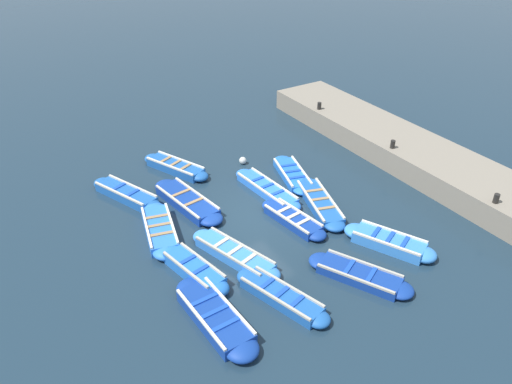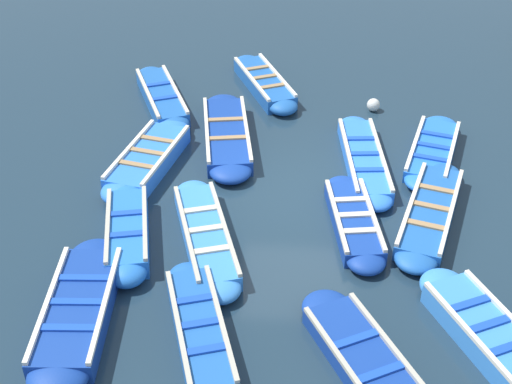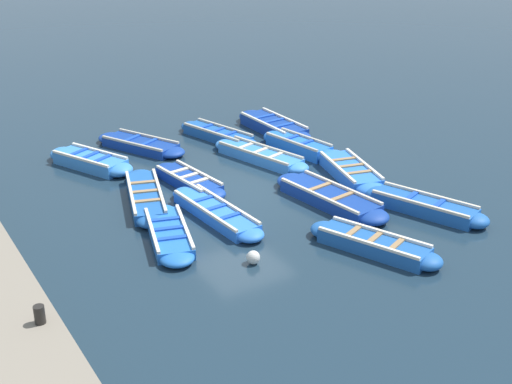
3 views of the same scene
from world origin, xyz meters
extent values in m
plane|color=#1C303F|center=(0.00, 0.00, 0.00)|extent=(120.00, 120.00, 0.00)
cube|color=navy|center=(1.08, -4.72, 0.15)|extent=(1.99, 2.72, 0.29)
ellipsoid|color=navy|center=(1.66, -5.87, 0.15)|extent=(1.16, 1.17, 0.29)
ellipsoid|color=navy|center=(0.49, -3.57, 0.15)|extent=(1.16, 1.17, 0.29)
cube|color=#B2AD9E|center=(1.45, -4.53, 0.33)|extent=(1.21, 2.29, 0.07)
cube|color=#B2AD9E|center=(0.70, -4.91, 0.33)|extent=(1.21, 2.29, 0.07)
cube|color=#1947B7|center=(1.24, -5.05, 0.31)|extent=(0.79, 0.49, 0.04)
cube|color=#1947B7|center=(0.91, -4.39, 0.31)|extent=(0.79, 0.49, 0.04)
cube|color=#1E59AD|center=(-1.57, -4.23, 0.16)|extent=(1.49, 2.79, 0.32)
ellipsoid|color=#1E59AD|center=(-1.19, -5.51, 0.16)|extent=(0.88, 0.89, 0.32)
ellipsoid|color=#1E59AD|center=(-1.95, -2.94, 0.16)|extent=(0.88, 0.89, 0.32)
cube|color=#B2AD9E|center=(-1.24, -4.13, 0.36)|extent=(0.82, 2.54, 0.07)
cube|color=#B2AD9E|center=(-1.89, -4.33, 0.36)|extent=(0.82, 2.54, 0.07)
cube|color=#1947B7|center=(-1.41, -4.78, 0.34)|extent=(0.68, 0.32, 0.04)
cube|color=#1947B7|center=(-1.57, -4.23, 0.34)|extent=(0.68, 0.32, 0.04)
cube|color=#1947B7|center=(-1.73, -3.68, 0.34)|extent=(0.68, 0.32, 0.04)
cube|color=navy|center=(-1.72, 1.98, 0.17)|extent=(1.43, 3.14, 0.34)
ellipsoid|color=navy|center=(-1.50, 0.49, 0.17)|extent=(1.04, 1.07, 0.34)
ellipsoid|color=navy|center=(-1.94, 3.48, 0.17)|extent=(1.04, 1.07, 0.34)
cube|color=beige|center=(-1.26, 2.05, 0.38)|extent=(0.51, 2.95, 0.07)
cube|color=beige|center=(-2.17, 1.92, 0.38)|extent=(0.51, 2.95, 0.07)
cube|color=#9E7A51|center=(-1.65, 1.56, 0.36)|extent=(0.89, 0.27, 0.04)
cube|color=#9E7A51|center=(-1.78, 2.41, 0.36)|extent=(0.89, 0.27, 0.04)
cube|color=blue|center=(-3.34, 0.82, 0.19)|extent=(1.55, 2.74, 0.37)
ellipsoid|color=blue|center=(-3.65, -0.44, 0.19)|extent=(1.07, 1.10, 0.37)
ellipsoid|color=blue|center=(-3.04, 2.08, 0.19)|extent=(1.07, 1.10, 0.37)
cube|color=silver|center=(-2.92, 0.71, 0.41)|extent=(0.68, 2.48, 0.07)
cube|color=silver|center=(-3.77, 0.92, 0.41)|extent=(0.68, 2.48, 0.07)
cube|color=#9E7A51|center=(-3.48, 0.28, 0.39)|extent=(0.85, 0.34, 0.04)
cube|color=#9E7A51|center=(-3.34, 0.82, 0.39)|extent=(0.85, 0.34, 0.04)
cube|color=#9E7A51|center=(-3.21, 1.35, 0.39)|extent=(0.85, 0.34, 0.04)
cube|color=#3884E0|center=(-1.77, -1.78, 0.16)|extent=(1.62, 3.09, 0.32)
ellipsoid|color=#3884E0|center=(-1.34, -3.21, 0.16)|extent=(0.93, 0.94, 0.32)
ellipsoid|color=#3884E0|center=(-2.19, -0.35, 0.16)|extent=(0.93, 0.94, 0.32)
cube|color=#B2AD9E|center=(-1.42, -1.67, 0.36)|extent=(0.90, 2.82, 0.07)
cube|color=#B2AD9E|center=(-2.11, -1.88, 0.36)|extent=(0.90, 2.82, 0.07)
cube|color=beige|center=(-1.59, -2.38, 0.34)|extent=(0.72, 0.33, 0.04)
cube|color=beige|center=(-1.77, -1.78, 0.34)|extent=(0.72, 0.33, 0.04)
cube|color=beige|center=(-1.95, -1.17, 0.34)|extent=(0.72, 0.33, 0.04)
cube|color=#3884E0|center=(3.03, -4.03, 0.19)|extent=(1.84, 2.56, 0.38)
ellipsoid|color=#3884E0|center=(3.55, -5.12, 0.19)|extent=(1.10, 1.12, 0.38)
ellipsoid|color=#3884E0|center=(2.52, -2.95, 0.19)|extent=(1.10, 1.12, 0.38)
cube|color=silver|center=(3.40, -3.86, 0.41)|extent=(1.08, 2.17, 0.07)
cube|color=silver|center=(2.66, -4.21, 0.41)|extent=(1.08, 2.17, 0.07)
cube|color=#1947B7|center=(3.25, -4.50, 0.40)|extent=(0.77, 0.46, 0.04)
cube|color=#1947B7|center=(3.03, -4.03, 0.40)|extent=(0.77, 0.46, 0.04)
cube|color=#1947B7|center=(2.81, -3.57, 0.40)|extent=(0.77, 0.46, 0.04)
cube|color=#1E59AD|center=(-0.98, 4.73, 0.18)|extent=(1.79, 2.81, 0.35)
ellipsoid|color=#1E59AD|center=(-0.45, 3.48, 0.18)|extent=(0.97, 0.98, 0.35)
ellipsoid|color=#1E59AD|center=(-1.51, 5.98, 0.18)|extent=(0.97, 0.98, 0.35)
cube|color=silver|center=(-0.65, 4.87, 0.39)|extent=(1.11, 2.48, 0.07)
cube|color=silver|center=(-1.31, 4.59, 0.39)|extent=(1.11, 2.48, 0.07)
cube|color=#9E7A51|center=(-0.75, 4.20, 0.37)|extent=(0.70, 0.40, 0.04)
cube|color=#9E7A51|center=(-0.98, 4.73, 0.37)|extent=(0.70, 0.40, 0.04)
cube|color=#9E7A51|center=(-1.20, 5.26, 0.37)|extent=(0.70, 0.40, 0.04)
cube|color=blue|center=(-3.26, -1.80, 0.20)|extent=(1.22, 2.44, 0.40)
ellipsoid|color=blue|center=(-3.03, -2.94, 0.20)|extent=(0.84, 0.86, 0.40)
ellipsoid|color=blue|center=(-3.49, -0.65, 0.20)|extent=(0.84, 0.86, 0.40)
cube|color=#B2AD9E|center=(-2.92, -1.73, 0.43)|extent=(0.53, 2.25, 0.07)
cube|color=#B2AD9E|center=(-3.60, -1.87, 0.43)|extent=(0.53, 2.25, 0.07)
cube|color=#1947B7|center=(-3.19, -2.12, 0.42)|extent=(0.69, 0.27, 0.04)
cube|color=#1947B7|center=(-3.32, -1.47, 0.42)|extent=(0.69, 0.27, 0.04)
cube|color=#1E59AD|center=(2.59, -0.77, 0.15)|extent=(1.73, 3.14, 0.30)
ellipsoid|color=#1E59AD|center=(2.14, -2.21, 0.15)|extent=(1.00, 1.02, 0.30)
ellipsoid|color=#1E59AD|center=(3.05, 0.67, 0.15)|extent=(1.00, 1.02, 0.30)
cube|color=beige|center=(2.97, -0.89, 0.34)|extent=(0.96, 2.85, 0.07)
cube|color=beige|center=(2.22, -0.65, 0.34)|extent=(0.96, 2.85, 0.07)
cube|color=#9E7A51|center=(2.40, -1.38, 0.32)|extent=(0.77, 0.36, 0.04)
cube|color=#9E7A51|center=(2.59, -0.77, 0.32)|extent=(0.77, 0.36, 0.04)
cube|color=#9E7A51|center=(2.79, -0.16, 0.32)|extent=(0.77, 0.36, 0.04)
cube|color=blue|center=(1.41, 1.14, 0.15)|extent=(1.05, 3.12, 0.29)
ellipsoid|color=blue|center=(1.53, -0.38, 0.15)|extent=(0.79, 0.81, 0.29)
ellipsoid|color=blue|center=(1.28, 2.67, 0.15)|extent=(0.79, 0.81, 0.29)
cube|color=beige|center=(1.76, 1.17, 0.33)|extent=(0.33, 3.00, 0.07)
cube|color=beige|center=(1.05, 1.12, 0.33)|extent=(0.33, 3.00, 0.07)
cube|color=#1947B7|center=(1.46, 0.50, 0.31)|extent=(0.71, 0.20, 0.04)
cube|color=#1947B7|center=(1.41, 1.14, 0.31)|extent=(0.71, 0.20, 0.04)
cube|color=#1947B7|center=(1.35, 1.79, 0.31)|extent=(0.71, 0.20, 0.04)
cube|color=navy|center=(-3.64, -3.92, 0.19)|extent=(1.15, 2.81, 0.38)
ellipsoid|color=navy|center=(-3.58, -5.30, 0.19)|extent=(0.99, 1.02, 0.38)
ellipsoid|color=navy|center=(-3.71, -2.54, 0.19)|extent=(0.99, 1.02, 0.38)
cube|color=silver|center=(-3.17, -3.90, 0.42)|extent=(0.20, 2.71, 0.07)
cube|color=silver|center=(-4.12, -3.94, 0.42)|extent=(0.20, 2.71, 0.07)
cube|color=#1947B7|center=(-3.62, -4.51, 0.40)|extent=(0.91, 0.18, 0.04)
cube|color=#1947B7|center=(-3.64, -3.92, 0.40)|extent=(0.91, 0.18, 0.04)
cube|color=#1947B7|center=(-3.67, -3.33, 0.40)|extent=(0.91, 0.18, 0.04)
cube|color=navy|center=(1.06, -1.14, 0.15)|extent=(1.09, 2.47, 0.30)
ellipsoid|color=navy|center=(1.22, -2.32, 0.15)|extent=(0.81, 0.83, 0.30)
ellipsoid|color=navy|center=(0.90, 0.04, 0.15)|extent=(0.81, 0.83, 0.30)
cube|color=beige|center=(1.41, -1.09, 0.34)|extent=(0.39, 2.33, 0.07)
cube|color=beige|center=(0.72, -1.19, 0.34)|extent=(0.39, 2.33, 0.07)
cube|color=beige|center=(1.13, -1.64, 0.32)|extent=(0.70, 0.23, 0.04)
cube|color=beige|center=(1.06, -1.14, 0.32)|extent=(0.70, 0.23, 0.04)
cube|color=beige|center=(1.00, -0.64, 0.32)|extent=(0.70, 0.23, 0.04)
cube|color=blue|center=(2.98, 1.59, 0.14)|extent=(1.57, 2.67, 0.28)
ellipsoid|color=blue|center=(2.63, 0.38, 0.14)|extent=(1.04, 1.05, 0.28)
ellipsoid|color=blue|center=(3.33, 2.79, 0.14)|extent=(1.04, 1.05, 0.28)
cube|color=silver|center=(3.37, 1.47, 0.32)|extent=(0.77, 2.39, 0.07)
cube|color=silver|center=(2.58, 1.70, 0.32)|extent=(0.77, 2.39, 0.07)
cube|color=#1947B7|center=(2.83, 1.07, 0.30)|extent=(0.80, 0.36, 0.04)
cube|color=#1947B7|center=(2.98, 1.59, 0.30)|extent=(0.80, 0.36, 0.04)
cube|color=#1947B7|center=(3.13, 2.10, 0.30)|extent=(0.80, 0.36, 0.04)
cube|color=#1E59AD|center=(-3.54, 3.76, 0.18)|extent=(1.77, 2.91, 0.36)
ellipsoid|color=#1E59AD|center=(-3.02, 2.45, 0.18)|extent=(0.95, 0.96, 0.36)
ellipsoid|color=#1E59AD|center=(-4.06, 5.06, 0.18)|extent=(0.95, 0.96, 0.36)
cube|color=beige|center=(-3.21, 3.89, 0.39)|extent=(1.10, 2.60, 0.07)
cube|color=beige|center=(-3.87, 3.62, 0.39)|extent=(1.10, 2.60, 0.07)
cube|color=#1947B7|center=(-3.39, 3.38, 0.38)|extent=(0.69, 0.39, 0.04)
cube|color=#1947B7|center=(-3.69, 4.13, 0.38)|extent=(0.69, 0.39, 0.04)
cylinder|color=black|center=(7.06, 5.04, 1.16)|extent=(0.20, 0.20, 0.35)
sphere|color=silver|center=(1.81, 3.73, 0.16)|extent=(0.33, 0.33, 0.33)
camera|label=1|loc=(-8.01, -13.11, 10.69)|focal=35.00mm
camera|label=2|loc=(-0.19, -12.29, 8.59)|focal=50.00mm
camera|label=3|loc=(9.30, 16.19, 8.34)|focal=50.00mm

